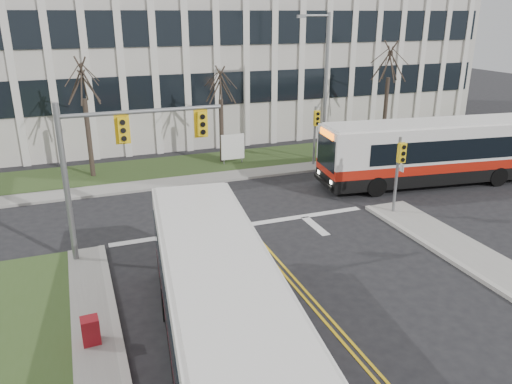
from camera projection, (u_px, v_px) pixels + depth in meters
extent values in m
plane|color=black|center=(331.00, 324.00, 15.56)|extent=(120.00, 120.00, 0.00)
cube|color=#9E9B93|center=(283.00, 170.00, 30.57)|extent=(44.00, 1.60, 0.14)
cube|color=#344A20|center=(266.00, 158.00, 33.04)|extent=(44.00, 5.00, 0.12)
cube|color=beige|center=(214.00, 53.00, 41.60)|extent=(40.00, 16.00, 12.00)
cylinder|color=slate|center=(66.00, 187.00, 18.43)|extent=(0.22, 0.22, 6.20)
cylinder|color=slate|center=(143.00, 111.00, 18.54)|extent=(6.00, 0.16, 0.16)
cube|color=yellow|center=(123.00, 130.00, 18.35)|extent=(0.34, 0.24, 0.92)
cube|color=yellow|center=(202.00, 124.00, 19.34)|extent=(0.34, 0.24, 0.92)
cylinder|color=slate|center=(397.00, 176.00, 23.46)|extent=(0.14, 0.14, 3.80)
cube|color=yellow|center=(402.00, 153.00, 22.88)|extent=(0.34, 0.24, 0.92)
cylinder|color=slate|center=(314.00, 137.00, 30.94)|extent=(0.14, 0.14, 3.80)
cube|color=yellow|center=(317.00, 118.00, 30.36)|extent=(0.34, 0.24, 0.92)
cylinder|color=slate|center=(326.00, 90.00, 30.98)|extent=(0.20, 0.20, 9.20)
cylinder|color=slate|center=(315.00, 15.00, 29.19)|extent=(1.80, 0.14, 0.14)
cube|color=slate|center=(301.00, 16.00, 28.90)|extent=(0.50, 0.25, 0.18)
cylinder|color=slate|center=(224.00, 158.00, 31.43)|extent=(0.08, 0.08, 1.00)
cylinder|color=slate|center=(242.00, 157.00, 31.83)|extent=(0.08, 0.08, 1.00)
cube|color=white|center=(233.00, 147.00, 31.39)|extent=(1.50, 0.12, 1.60)
cylinder|color=#42352B|center=(89.00, 139.00, 28.64)|extent=(0.28, 0.28, 4.62)
cylinder|color=#42352B|center=(222.00, 132.00, 31.55)|extent=(0.28, 0.28, 4.09)
cylinder|color=#42352B|center=(385.00, 113.00, 35.20)|extent=(0.28, 0.28, 4.95)
cube|color=maroon|center=(91.00, 333.00, 14.37)|extent=(0.52, 0.47, 0.95)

